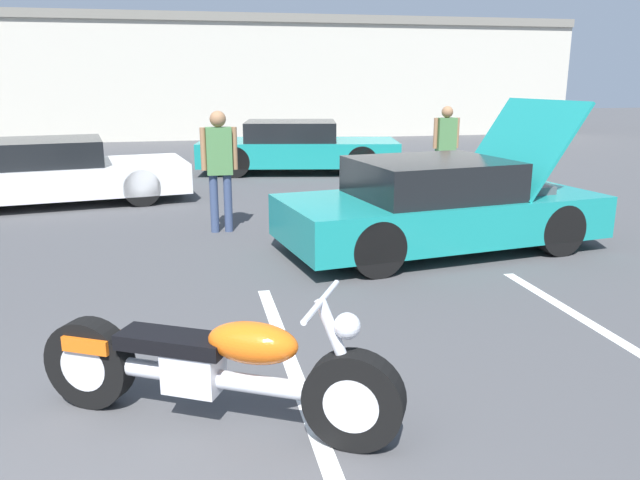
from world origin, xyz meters
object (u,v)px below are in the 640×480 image
Objects in this scene: parked_car_right_row at (297,148)px; spectator_near_motorcycle at (446,142)px; show_car_hood_open at (441,206)px; spectator_midground at (219,161)px; parked_car_mid_row at (50,173)px; motorcycle at (213,369)px.

parked_car_right_row is 2.93× the size of spectator_near_motorcycle.
show_car_hood_open is at bearing -113.60° from spectator_near_motorcycle.
parked_car_mid_row is at bearing 135.72° from spectator_midground.
motorcycle is at bearing -93.79° from spectator_midground.
motorcycle is 5.35m from spectator_midground.
parked_car_right_row reaches higher than parked_car_mid_row.
parked_car_mid_row is 2.79× the size of spectator_midground.
motorcycle is 1.35× the size of spectator_near_motorcycle.
spectator_near_motorcycle is at bearing 85.85° from motorcycle.
motorcycle is 8.46m from parked_car_mid_row.
parked_car_right_row is 2.81× the size of spectator_midground.
spectator_midground is at bearing -53.82° from parked_car_mid_row.
spectator_near_motorcycle reaches higher than motorcycle.
show_car_hood_open is 7.27m from parked_car_right_row.
motorcycle is 0.52× the size of show_car_hood_open.
spectator_near_motorcycle is at bearing 27.54° from spectator_midground.
spectator_midground is (2.85, -2.78, 0.49)m from parked_car_mid_row.
spectator_near_motorcycle reaches higher than parked_car_mid_row.
show_car_hood_open is (3.10, 3.73, 0.19)m from motorcycle.
spectator_near_motorcycle is at bearing 57.77° from show_car_hood_open.
parked_car_right_row is 4.11m from spectator_near_motorcycle.
spectator_midground reaches higher than spectator_near_motorcycle.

